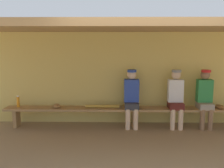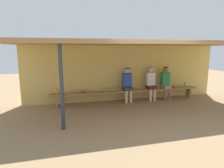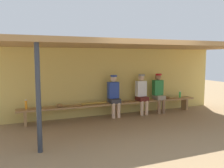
{
  "view_description": "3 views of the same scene",
  "coord_description": "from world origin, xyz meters",
  "px_view_note": "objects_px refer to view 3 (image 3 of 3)",
  "views": [
    {
      "loc": [
        -0.41,
        -4.31,
        2.01
      ],
      "look_at": [
        -0.5,
        1.1,
        1.1
      ],
      "focal_mm": 41.82,
      "sensor_mm": 36.0,
      "label": 1
    },
    {
      "loc": [
        -2.51,
        -5.44,
        2.08
      ],
      "look_at": [
        -0.72,
        1.4,
        0.77
      ],
      "focal_mm": 30.71,
      "sensor_mm": 36.0,
      "label": 2
    },
    {
      "loc": [
        -2.93,
        -5.37,
        1.91
      ],
      "look_at": [
        -0.21,
        1.33,
        1.09
      ],
      "focal_mm": 38.03,
      "sensor_mm": 36.0,
      "label": 3
    }
  ],
  "objects_px": {
    "baseball_bat": "(94,103)",
    "player_near_post": "(142,92)",
    "bench": "(116,105)",
    "baseball_glove_worn": "(167,97)",
    "water_bottle_orange": "(180,95)",
    "support_post": "(38,99)",
    "water_bottle_blue": "(26,105)",
    "player_with_sunglasses": "(114,94)",
    "baseball_glove_dark_brown": "(60,105)",
    "player_in_red": "(159,91)"
  },
  "relations": [
    {
      "from": "bench",
      "to": "water_bottle_orange",
      "type": "height_order",
      "value": "water_bottle_orange"
    },
    {
      "from": "support_post",
      "to": "baseball_glove_worn",
      "type": "distance_m",
      "value": 4.99
    },
    {
      "from": "support_post",
      "to": "water_bottle_orange",
      "type": "xyz_separation_m",
      "value": [
        5.06,
        2.08,
        -0.53
      ]
    },
    {
      "from": "bench",
      "to": "baseball_glove_worn",
      "type": "distance_m",
      "value": 1.96
    },
    {
      "from": "water_bottle_blue",
      "to": "baseball_bat",
      "type": "distance_m",
      "value": 1.98
    },
    {
      "from": "support_post",
      "to": "player_in_red",
      "type": "distance_m",
      "value": 4.68
    },
    {
      "from": "support_post",
      "to": "baseball_bat",
      "type": "distance_m",
      "value": 2.84
    },
    {
      "from": "water_bottle_blue",
      "to": "player_with_sunglasses",
      "type": "bearing_deg",
      "value": -0.89
    },
    {
      "from": "player_near_post",
      "to": "bench",
      "type": "bearing_deg",
      "value": -179.79
    },
    {
      "from": "bench",
      "to": "baseball_glove_worn",
      "type": "relative_size",
      "value": 25.0
    },
    {
      "from": "bench",
      "to": "player_in_red",
      "type": "bearing_deg",
      "value": 0.13
    },
    {
      "from": "player_in_red",
      "to": "water_bottle_orange",
      "type": "relative_size",
      "value": 5.57
    },
    {
      "from": "player_in_red",
      "to": "baseball_bat",
      "type": "distance_m",
      "value": 2.37
    },
    {
      "from": "player_near_post",
      "to": "support_post",
      "type": "bearing_deg",
      "value": -148.98
    },
    {
      "from": "water_bottle_orange",
      "to": "baseball_glove_worn",
      "type": "height_order",
      "value": "water_bottle_orange"
    },
    {
      "from": "player_near_post",
      "to": "water_bottle_blue",
      "type": "distance_m",
      "value": 3.67
    },
    {
      "from": "water_bottle_blue",
      "to": "baseball_bat",
      "type": "height_order",
      "value": "water_bottle_blue"
    },
    {
      "from": "player_in_red",
      "to": "player_with_sunglasses",
      "type": "relative_size",
      "value": 1.0
    },
    {
      "from": "baseball_glove_dark_brown",
      "to": "support_post",
      "type": "bearing_deg",
      "value": -34.18
    },
    {
      "from": "support_post",
      "to": "player_with_sunglasses",
      "type": "height_order",
      "value": "support_post"
    },
    {
      "from": "player_with_sunglasses",
      "to": "water_bottle_orange",
      "type": "height_order",
      "value": "player_with_sunglasses"
    },
    {
      "from": "player_with_sunglasses",
      "to": "water_bottle_blue",
      "type": "bearing_deg",
      "value": 179.11
    },
    {
      "from": "baseball_bat",
      "to": "player_near_post",
      "type": "bearing_deg",
      "value": 0.21
    },
    {
      "from": "support_post",
      "to": "baseball_glove_dark_brown",
      "type": "xyz_separation_m",
      "value": [
        0.75,
        2.08,
        -0.6
      ]
    },
    {
      "from": "player_with_sunglasses",
      "to": "baseball_glove_dark_brown",
      "type": "relative_size",
      "value": 5.6
    },
    {
      "from": "bench",
      "to": "water_bottle_blue",
      "type": "bearing_deg",
      "value": 179.05
    },
    {
      "from": "player_near_post",
      "to": "baseball_glove_dark_brown",
      "type": "distance_m",
      "value": 2.76
    },
    {
      "from": "support_post",
      "to": "baseball_bat",
      "type": "relative_size",
      "value": 2.81
    },
    {
      "from": "player_near_post",
      "to": "baseball_glove_worn",
      "type": "bearing_deg",
      "value": -1.26
    },
    {
      "from": "baseball_glove_dark_brown",
      "to": "player_with_sunglasses",
      "type": "bearing_deg",
      "value": 76.42
    },
    {
      "from": "water_bottle_blue",
      "to": "baseball_glove_dark_brown",
      "type": "bearing_deg",
      "value": -3.87
    },
    {
      "from": "player_near_post",
      "to": "player_with_sunglasses",
      "type": "bearing_deg",
      "value": 180.0
    },
    {
      "from": "player_near_post",
      "to": "baseball_glove_worn",
      "type": "height_order",
      "value": "player_near_post"
    },
    {
      "from": "bench",
      "to": "baseball_bat",
      "type": "height_order",
      "value": "baseball_bat"
    },
    {
      "from": "player_in_red",
      "to": "water_bottle_blue",
      "type": "relative_size",
      "value": 5.0
    },
    {
      "from": "support_post",
      "to": "player_near_post",
      "type": "bearing_deg",
      "value": 31.02
    },
    {
      "from": "baseball_glove_worn",
      "to": "water_bottle_blue",
      "type": "bearing_deg",
      "value": -114.69
    },
    {
      "from": "bench",
      "to": "water_bottle_orange",
      "type": "xyz_separation_m",
      "value": [
        2.51,
        -0.02,
        0.19
      ]
    },
    {
      "from": "bench",
      "to": "water_bottle_blue",
      "type": "height_order",
      "value": "water_bottle_blue"
    },
    {
      "from": "support_post",
      "to": "baseball_glove_dark_brown",
      "type": "relative_size",
      "value": 9.17
    },
    {
      "from": "player_with_sunglasses",
      "to": "water_bottle_orange",
      "type": "xyz_separation_m",
      "value": [
        2.57,
        -0.02,
        -0.17
      ]
    },
    {
      "from": "player_in_red",
      "to": "player_near_post",
      "type": "bearing_deg",
      "value": 180.0
    },
    {
      "from": "player_in_red",
      "to": "baseball_glove_dark_brown",
      "type": "bearing_deg",
      "value": -179.65
    },
    {
      "from": "player_with_sunglasses",
      "to": "baseball_bat",
      "type": "xyz_separation_m",
      "value": [
        -0.68,
        -0.0,
        -0.25
      ]
    },
    {
      "from": "support_post",
      "to": "water_bottle_orange",
      "type": "height_order",
      "value": "support_post"
    },
    {
      "from": "player_near_post",
      "to": "player_with_sunglasses",
      "type": "relative_size",
      "value": 1.0
    },
    {
      "from": "water_bottle_blue",
      "to": "baseball_glove_worn",
      "type": "height_order",
      "value": "water_bottle_blue"
    },
    {
      "from": "player_in_red",
      "to": "baseball_bat",
      "type": "height_order",
      "value": "player_in_red"
    },
    {
      "from": "support_post",
      "to": "baseball_glove_worn",
      "type": "height_order",
      "value": "support_post"
    },
    {
      "from": "support_post",
      "to": "baseball_bat",
      "type": "bearing_deg",
      "value": 49.22
    }
  ]
}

